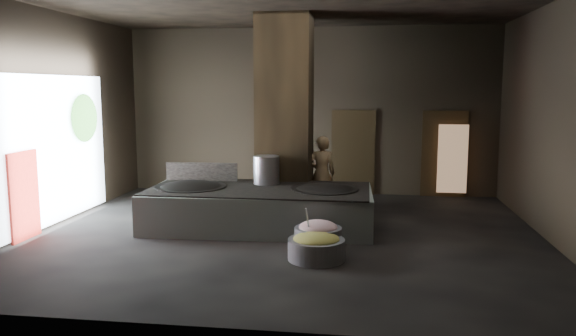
# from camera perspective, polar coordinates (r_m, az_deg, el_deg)

# --- Properties ---
(floor) EXTENTS (10.00, 9.00, 0.10)m
(floor) POSITION_cam_1_polar(r_m,az_deg,el_deg) (11.28, -0.19, -6.93)
(floor) COLOR black
(floor) RESTS_ON ground
(back_wall) EXTENTS (10.00, 0.10, 4.50)m
(back_wall) POSITION_cam_1_polar(r_m,az_deg,el_deg) (15.42, 2.23, 5.79)
(back_wall) COLOR black
(back_wall) RESTS_ON ground
(front_wall) EXTENTS (10.00, 0.10, 4.50)m
(front_wall) POSITION_cam_1_polar(r_m,az_deg,el_deg) (6.45, -5.99, 2.46)
(front_wall) COLOR black
(front_wall) RESTS_ON ground
(left_wall) EXTENTS (0.10, 9.00, 4.50)m
(left_wall) POSITION_cam_1_polar(r_m,az_deg,el_deg) (12.66, -23.54, 4.60)
(left_wall) COLOR black
(left_wall) RESTS_ON ground
(right_wall) EXTENTS (0.10, 9.00, 4.50)m
(right_wall) POSITION_cam_1_polar(r_m,az_deg,el_deg) (11.35, 26.01, 4.13)
(right_wall) COLOR black
(right_wall) RESTS_ON ground
(pillar) EXTENTS (1.20, 1.20, 4.50)m
(pillar) POSITION_cam_1_polar(r_m,az_deg,el_deg) (12.83, -0.31, 5.32)
(pillar) COLOR black
(pillar) RESTS_ON ground
(hearth_platform) EXTENTS (4.68, 2.36, 0.80)m
(hearth_platform) POSITION_cam_1_polar(r_m,az_deg,el_deg) (11.70, -2.92, -4.11)
(hearth_platform) COLOR #AEC2B3
(hearth_platform) RESTS_ON ground
(platform_cap) EXTENTS (4.51, 2.17, 0.03)m
(platform_cap) POSITION_cam_1_polar(r_m,az_deg,el_deg) (11.62, -2.93, -2.11)
(platform_cap) COLOR black
(platform_cap) RESTS_ON hearth_platform
(wok_left) EXTENTS (1.45, 1.45, 0.40)m
(wok_left) POSITION_cam_1_polar(r_m,az_deg,el_deg) (11.94, -9.83, -2.26)
(wok_left) COLOR black
(wok_left) RESTS_ON hearth_platform
(wok_left_rim) EXTENTS (1.48, 1.48, 0.05)m
(wok_left_rim) POSITION_cam_1_polar(r_m,az_deg,el_deg) (11.93, -9.84, -1.93)
(wok_left_rim) COLOR black
(wok_left_rim) RESTS_ON hearth_platform
(wok_right) EXTENTS (1.35, 1.35, 0.38)m
(wok_right) POSITION_cam_1_polar(r_m,az_deg,el_deg) (11.51, 3.74, -2.55)
(wok_right) COLOR black
(wok_right) RESTS_ON hearth_platform
(wok_right_rim) EXTENTS (1.38, 1.38, 0.05)m
(wok_right_rim) POSITION_cam_1_polar(r_m,az_deg,el_deg) (11.49, 3.74, -2.21)
(wok_right_rim) COLOR black
(wok_right_rim) RESTS_ON hearth_platform
(stock_pot) EXTENTS (0.56, 0.56, 0.60)m
(stock_pot) POSITION_cam_1_polar(r_m,az_deg,el_deg) (12.10, -2.22, -0.19)
(stock_pot) COLOR #B6B7BF
(stock_pot) RESTS_ON hearth_platform
(splash_guard) EXTENTS (1.61, 0.11, 0.40)m
(splash_guard) POSITION_cam_1_polar(r_m,az_deg,el_deg) (12.65, -8.76, -0.37)
(splash_guard) COLOR black
(splash_guard) RESTS_ON hearth_platform
(cook) EXTENTS (0.72, 0.54, 1.77)m
(cook) POSITION_cam_1_polar(r_m,az_deg,el_deg) (13.21, 3.43, -0.56)
(cook) COLOR #9C7B4F
(cook) RESTS_ON ground
(veg_basin) EXTENTS (1.19, 1.19, 0.36)m
(veg_basin) POSITION_cam_1_polar(r_m,az_deg,el_deg) (9.59, 2.89, -8.26)
(veg_basin) COLOR gray
(veg_basin) RESTS_ON ground
(veg_fill) EXTENTS (0.79, 0.79, 0.24)m
(veg_fill) POSITION_cam_1_polar(r_m,az_deg,el_deg) (9.54, 2.90, -7.26)
(veg_fill) COLOR #7FA34F
(veg_fill) RESTS_ON veg_basin
(ladle) EXTENTS (0.09, 0.38, 0.69)m
(ladle) POSITION_cam_1_polar(r_m,az_deg,el_deg) (9.65, 2.10, -5.86)
(ladle) COLOR #B6B7BF
(ladle) RESTS_ON veg_basin
(meat_basin) EXTENTS (1.07, 1.07, 0.46)m
(meat_basin) POSITION_cam_1_polar(r_m,az_deg,el_deg) (9.96, 3.07, -7.33)
(meat_basin) COLOR gray
(meat_basin) RESTS_ON ground
(meat_fill) EXTENTS (0.69, 0.69, 0.26)m
(meat_fill) POSITION_cam_1_polar(r_m,az_deg,el_deg) (9.90, 3.08, -6.09)
(meat_fill) COLOR #CE7B85
(meat_fill) RESTS_ON meat_basin
(doorway_near) EXTENTS (1.18, 0.08, 2.38)m
(doorway_near) POSITION_cam_1_polar(r_m,az_deg,el_deg) (15.33, 6.63, 1.42)
(doorway_near) COLOR black
(doorway_near) RESTS_ON ground
(doorway_near_glow) EXTENTS (0.87, 0.04, 2.05)m
(doorway_near_glow) POSITION_cam_1_polar(r_m,az_deg,el_deg) (15.43, 6.04, 1.28)
(doorway_near_glow) COLOR #8C6647
(doorway_near_glow) RESTS_ON ground
(doorway_far) EXTENTS (1.18, 0.08, 2.38)m
(doorway_far) POSITION_cam_1_polar(r_m,az_deg,el_deg) (15.47, 15.56, 1.23)
(doorway_far) COLOR black
(doorway_far) RESTS_ON ground
(doorway_far_glow) EXTENTS (0.76, 0.04, 1.79)m
(doorway_far_glow) POSITION_cam_1_polar(r_m,az_deg,el_deg) (15.21, 16.37, 0.89)
(doorway_far_glow) COLOR #8C6647
(doorway_far_glow) RESTS_ON ground
(left_opening) EXTENTS (0.04, 4.20, 3.10)m
(left_opening) POSITION_cam_1_polar(r_m,az_deg,el_deg) (12.82, -22.53, 1.78)
(left_opening) COLOR white
(left_opening) RESTS_ON ground
(pavilion_sliver) EXTENTS (0.05, 0.90, 1.70)m
(pavilion_sliver) POSITION_cam_1_polar(r_m,az_deg,el_deg) (11.80, -25.23, -2.56)
(pavilion_sliver) COLOR maroon
(pavilion_sliver) RESTS_ON ground
(tree_silhouette) EXTENTS (0.28, 1.10, 1.10)m
(tree_silhouette) POSITION_cam_1_polar(r_m,az_deg,el_deg) (13.69, -19.98, 4.80)
(tree_silhouette) COLOR #194714
(tree_silhouette) RESTS_ON left_opening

